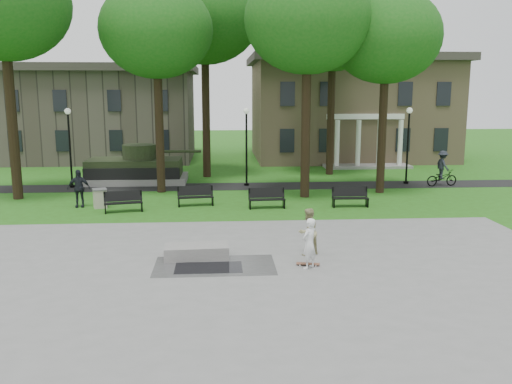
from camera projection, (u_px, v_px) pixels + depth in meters
ground at (250, 240)px, 21.16m from camera, size 120.00×120.00×0.00m
plaza at (259, 284)px, 16.25m from camera, size 22.00×16.00×0.02m
footpath at (239, 186)px, 32.92m from camera, size 44.00×2.60×0.01m
building_right at (349, 107)px, 46.52m from camera, size 17.00×12.00×8.60m
building_left at (102, 116)px, 45.75m from camera, size 15.00×10.00×7.20m
tree_0 at (2, 4)px, 27.34m from camera, size 6.80×6.80×12.97m
tree_1 at (156, 31)px, 29.51m from camera, size 6.20×6.20×11.63m
tree_2 at (308, 20)px, 28.01m from camera, size 6.60×6.60×12.16m
tree_3 at (386, 37)px, 29.42m from camera, size 6.00×6.00×11.19m
tree_4 at (204, 17)px, 34.80m from camera, size 7.20×7.20×13.50m
tree_5 at (333, 31)px, 35.99m from camera, size 6.40×6.40×12.44m
lamp_left at (70, 141)px, 32.04m from camera, size 0.36×0.36×4.73m
lamp_mid at (246, 140)px, 32.74m from camera, size 0.36×0.36×4.73m
lamp_right at (408, 139)px, 33.40m from camera, size 0.36×0.36×4.73m
tank_monument at (136, 169)px, 34.30m from camera, size 7.45×3.40×2.40m
puddle at (209, 268)px, 17.75m from camera, size 2.20×1.20×0.00m
concrete_block at (197, 251)px, 18.77m from camera, size 2.25×1.12×0.45m
skateboard at (308, 264)px, 17.97m from camera, size 0.80×0.36×0.07m
skateboarder at (309, 243)px, 17.55m from camera, size 0.72×0.72×1.68m
friend_watching at (308, 232)px, 19.01m from camera, size 1.03×0.98×1.68m
pedestrian_walker at (79, 188)px, 26.94m from camera, size 1.15×0.56×1.90m
cyclist at (442, 172)px, 32.91m from camera, size 2.05×1.19×2.17m
park_bench_0 at (124, 201)px, 25.95m from camera, size 1.85×0.89×1.00m
park_bench_1 at (196, 195)px, 27.35m from camera, size 1.84×0.75×1.00m
park_bench_2 at (267, 198)px, 26.77m from camera, size 1.82×0.62×1.00m
park_bench_3 at (350, 196)px, 27.09m from camera, size 1.81×0.55×1.00m
trash_bin at (100, 198)px, 26.86m from camera, size 0.84×0.84×0.96m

